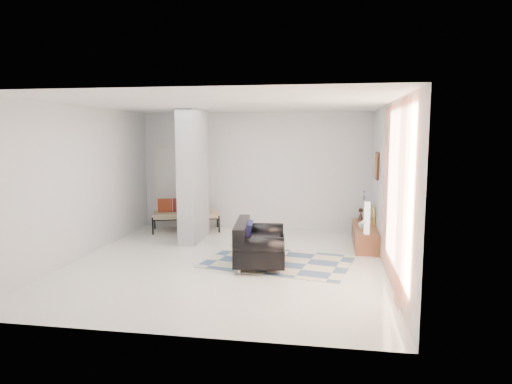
# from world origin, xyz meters

# --- Properties ---
(floor) EXTENTS (6.00, 6.00, 0.00)m
(floor) POSITION_xyz_m (0.00, 0.00, 0.00)
(floor) COLOR white
(floor) RESTS_ON ground
(ceiling) EXTENTS (6.00, 6.00, 0.00)m
(ceiling) POSITION_xyz_m (0.00, 0.00, 2.80)
(ceiling) COLOR white
(ceiling) RESTS_ON wall_back
(wall_back) EXTENTS (6.00, 0.00, 6.00)m
(wall_back) POSITION_xyz_m (0.00, 3.00, 1.40)
(wall_back) COLOR silver
(wall_back) RESTS_ON ground
(wall_front) EXTENTS (6.00, 0.00, 6.00)m
(wall_front) POSITION_xyz_m (0.00, -3.00, 1.40)
(wall_front) COLOR silver
(wall_front) RESTS_ON ground
(wall_left) EXTENTS (0.00, 6.00, 6.00)m
(wall_left) POSITION_xyz_m (-2.75, 0.00, 1.40)
(wall_left) COLOR silver
(wall_left) RESTS_ON ground
(wall_right) EXTENTS (0.00, 6.00, 6.00)m
(wall_right) POSITION_xyz_m (2.75, 0.00, 1.40)
(wall_right) COLOR silver
(wall_right) RESTS_ON ground
(partition_column) EXTENTS (0.35, 1.20, 2.80)m
(partition_column) POSITION_xyz_m (-1.10, 1.60, 1.40)
(partition_column) COLOR #9EA3A5
(partition_column) RESTS_ON floor
(hallway_door) EXTENTS (0.85, 0.06, 2.04)m
(hallway_door) POSITION_xyz_m (-2.10, 2.96, 1.02)
(hallway_door) COLOR silver
(hallway_door) RESTS_ON floor
(curtain) EXTENTS (0.00, 2.55, 2.55)m
(curtain) POSITION_xyz_m (2.67, -1.15, 1.45)
(curtain) COLOR #F2723F
(curtain) RESTS_ON wall_right
(wall_art) EXTENTS (0.04, 0.45, 0.55)m
(wall_art) POSITION_xyz_m (2.72, 1.70, 1.65)
(wall_art) COLOR #391C0F
(wall_art) RESTS_ON wall_right
(media_console) EXTENTS (0.45, 1.77, 0.80)m
(media_console) POSITION_xyz_m (2.52, 1.70, 0.20)
(media_console) COLOR brown
(media_console) RESTS_ON floor
(loveseat) EXTENTS (1.01, 1.55, 0.76)m
(loveseat) POSITION_xyz_m (0.54, 0.01, 0.36)
(loveseat) COLOR silver
(loveseat) RESTS_ON floor
(daybed) EXTENTS (1.66, 1.08, 0.77)m
(daybed) POSITION_xyz_m (-1.59, 2.47, 0.42)
(daybed) COLOR black
(daybed) RESTS_ON floor
(area_rug) EXTENTS (2.81, 2.14, 0.01)m
(area_rug) POSITION_xyz_m (0.90, 0.20, 0.01)
(area_rug) COLOR beige
(area_rug) RESTS_ON floor
(cylinder_lamp) EXTENTS (0.11, 0.11, 0.62)m
(cylinder_lamp) POSITION_xyz_m (2.50, 0.99, 0.71)
(cylinder_lamp) COLOR white
(cylinder_lamp) RESTS_ON media_console
(bronze_figurine) EXTENTS (0.14, 0.14, 0.27)m
(bronze_figurine) POSITION_xyz_m (2.47, 2.33, 0.54)
(bronze_figurine) COLOR black
(bronze_figurine) RESTS_ON media_console
(vase) EXTENTS (0.24, 0.24, 0.21)m
(vase) POSITION_xyz_m (2.47, 1.45, 0.51)
(vase) COLOR white
(vase) RESTS_ON media_console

